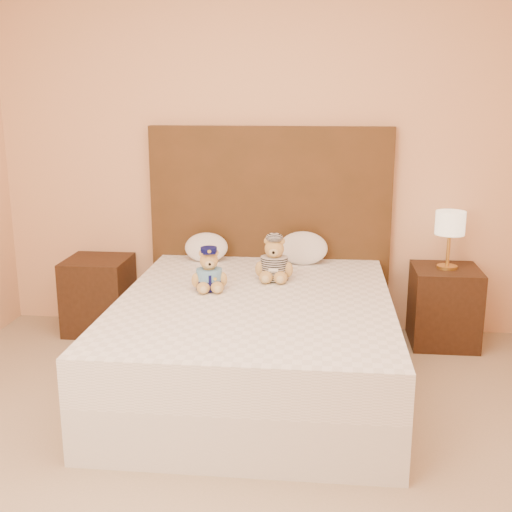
{
  "coord_description": "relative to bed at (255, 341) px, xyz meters",
  "views": [
    {
      "loc": [
        0.39,
        -2.39,
        1.71
      ],
      "look_at": [
        -0.02,
        1.45,
        0.74
      ],
      "focal_mm": 45.0,
      "sensor_mm": 36.0,
      "label": 1
    }
  ],
  "objects": [
    {
      "name": "ground",
      "position": [
        0.0,
        -1.2,
        -0.28
      ],
      "size": [
        4.0,
        4.5,
        0.0
      ],
      "primitive_type": "cube",
      "color": "tan",
      "rests_on": "ground"
    },
    {
      "name": "teddy_police",
      "position": [
        -0.29,
        0.13,
        0.41
      ],
      "size": [
        0.28,
        0.27,
        0.27
      ],
      "primitive_type": null,
      "rotation": [
        0.0,
        0.0,
        0.24
      ],
      "color": "tan",
      "rests_on": "bed"
    },
    {
      "name": "pillow_left",
      "position": [
        -0.44,
        0.83,
        0.38
      ],
      "size": [
        0.31,
        0.2,
        0.22
      ],
      "primitive_type": "ellipsoid",
      "color": "white",
      "rests_on": "bed"
    },
    {
      "name": "bed",
      "position": [
        0.0,
        0.0,
        0.0
      ],
      "size": [
        1.6,
        2.0,
        0.55
      ],
      "color": "white",
      "rests_on": "ground"
    },
    {
      "name": "pillow_right",
      "position": [
        0.25,
        0.83,
        0.4
      ],
      "size": [
        0.35,
        0.22,
        0.25
      ],
      "primitive_type": "ellipsoid",
      "color": "white",
      "rests_on": "bed"
    },
    {
      "name": "nightstand_right",
      "position": [
        1.25,
        0.8,
        -0.0
      ],
      "size": [
        0.45,
        0.45,
        0.55
      ],
      "primitive_type": "cube",
      "color": "#361F11",
      "rests_on": "ground"
    },
    {
      "name": "nightstand_left",
      "position": [
        -1.25,
        0.8,
        -0.0
      ],
      "size": [
        0.45,
        0.45,
        0.55
      ],
      "primitive_type": "cube",
      "color": "#361F11",
      "rests_on": "ground"
    },
    {
      "name": "lamp",
      "position": [
        1.25,
        0.8,
        0.57
      ],
      "size": [
        0.2,
        0.2,
        0.4
      ],
      "color": "gold",
      "rests_on": "nightstand_right"
    },
    {
      "name": "headboard",
      "position": [
        0.0,
        1.01,
        0.47
      ],
      "size": [
        1.75,
        0.08,
        1.5
      ],
      "primitive_type": "cube",
      "color": "#503118",
      "rests_on": "ground"
    },
    {
      "name": "teddy_prisoner",
      "position": [
        0.08,
        0.39,
        0.42
      ],
      "size": [
        0.26,
        0.25,
        0.29
      ],
      "primitive_type": null,
      "rotation": [
        0.0,
        0.0,
        0.0
      ],
      "color": "tan",
      "rests_on": "bed"
    },
    {
      "name": "room_walls",
      "position": [
        0.0,
        -0.74,
        1.53
      ],
      "size": [
        4.04,
        4.52,
        2.72
      ],
      "color": "#F5B685",
      "rests_on": "ground"
    }
  ]
}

